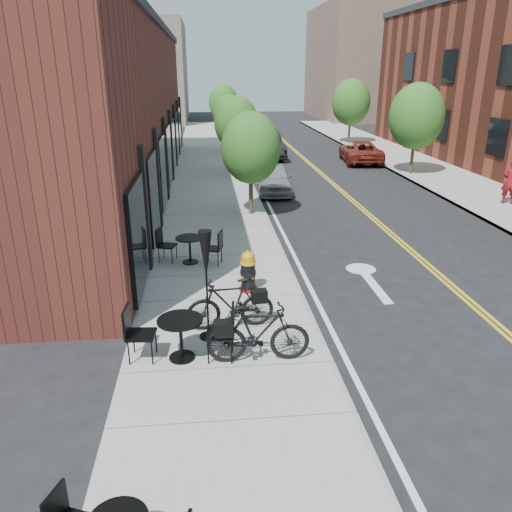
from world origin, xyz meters
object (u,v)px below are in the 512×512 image
parked_car_b (265,145)px  parked_car_far (361,152)px  bistro_set_b (181,333)px  bistro_set_c (190,246)px  bicycle_right (258,334)px  pedestrian (510,182)px  patio_umbrella (206,263)px  parked_car_a (274,179)px  fire_hydrant (248,272)px  parked_car_c (250,133)px  bicycle_left (230,304)px

parked_car_b → parked_car_far: (5.52, -2.39, -0.18)m
bistro_set_b → bistro_set_c: bearing=94.2°
bicycle_right → bistro_set_c: (-1.38, 5.32, -0.09)m
parked_car_b → pedestrian: pedestrian is taller
bistro_set_c → patio_umbrella: size_ratio=0.81×
patio_umbrella → pedestrian: (12.39, 9.74, -0.74)m
parked_car_a → patio_umbrella: bearing=-98.3°
fire_hydrant → parked_car_c: parked_car_c is taller
bicycle_left → parked_car_a: (2.70, 12.85, -0.03)m
bistro_set_b → parked_car_a: 14.43m
bicycle_right → parked_car_a: (2.25, 14.20, -0.06)m
bicycle_left → patio_umbrella: (-0.48, -0.35, 1.09)m
parked_car_c → parked_car_far: bearing=-63.8°
bicycle_left → parked_car_c: size_ratio=0.33×
patio_umbrella → parked_car_a: (3.18, 13.20, -1.13)m
bicycle_left → parked_car_b: 22.84m
patio_umbrella → bicycle_right: bearing=-47.2°
bicycle_left → parked_car_b: bearing=166.5°
bistro_set_c → pedestrian: pedestrian is taller
bistro_set_b → patio_umbrella: 1.44m
bicycle_left → pedestrian: 15.18m
bistro_set_c → patio_umbrella: 4.50m
bicycle_right → parked_car_far: (8.55, 21.54, -0.06)m
bistro_set_c → patio_umbrella: (0.46, -4.32, 1.16)m
bistro_set_b → patio_umbrella: size_ratio=0.88×
patio_umbrella → parked_car_far: (9.48, 20.54, -1.13)m
fire_hydrant → parked_car_far: 20.14m
bicycle_left → bistro_set_c: bearing=-171.5°
bistro_set_b → parked_car_a: (3.69, 13.95, -0.02)m
parked_car_c → parked_car_b: bearing=-94.3°
parked_car_c → bistro_set_b: bearing=-105.6°
parked_car_a → bistro_set_c: bearing=-107.0°
parked_car_a → parked_car_b: size_ratio=0.76×
parked_car_b → pedestrian: bearing=-61.8°
bistro_set_c → parked_car_far: (9.94, 16.22, 0.03)m
bistro_set_c → parked_car_b: parked_car_b is taller
bistro_set_c → parked_car_c: parked_car_c is taller
bistro_set_c → bistro_set_b: bearing=-74.1°
parked_car_a → pedestrian: 9.85m
patio_umbrella → pedestrian: bearing=38.2°
bistro_set_b → bicycle_right: bearing=-4.8°
parked_car_b → parked_car_c: parked_car_b is taller
bistro_set_b → parked_car_far: 23.52m
bistro_set_c → bicycle_left: bearing=-60.2°
bicycle_left → bistro_set_b: bicycle_left is taller
parked_car_c → parked_car_far: (5.91, -8.75, -0.17)m
bicycle_left → bistro_set_b: size_ratio=0.92×
bicycle_right → parked_car_b: 24.11m
patio_umbrella → parked_car_far: size_ratio=0.50×
parked_car_far → parked_car_c: bearing=-49.4°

